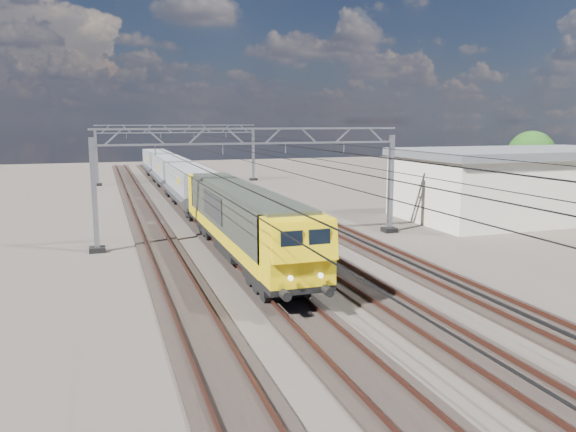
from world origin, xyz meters
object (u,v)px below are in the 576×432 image
object	(u,v)px
catenary_gantry_mid	(255,180)
industrial_shed	(520,183)
catenary_gantry_far	(178,151)
tree_far	(535,156)
hopper_wagon_third	(157,162)
hopper_wagon_lead	(191,185)
locomotive	(241,218)
hopper_wagon_mid	(170,171)

from	to	relation	value
catenary_gantry_mid	industrial_shed	bearing A→B (deg)	5.19
catenary_gantry_far	tree_far	xyz separation A→B (m)	(30.32, -26.21, 0.31)
catenary_gantry_far	hopper_wagon_third	world-z (taller)	catenary_gantry_far
catenary_gantry_mid	catenary_gantry_far	distance (m)	36.00
catenary_gantry_far	hopper_wagon_lead	xyz separation A→B (m)	(-2.00, -22.70, -1.67)
catenary_gantry_far	catenary_gantry_mid	bearing A→B (deg)	-90.00
locomotive	hopper_wagon_third	world-z (taller)	locomotive
catenary_gantry_far	hopper_wagon_third	xyz separation A→B (m)	(-2.00, 5.70, -1.67)
catenary_gantry_mid	industrial_shed	size ratio (longest dim) A/B	1.07
locomotive	hopper_wagon_third	xyz separation A→B (m)	(-0.00, 46.10, -0.09)
catenary_gantry_mid	locomotive	xyz separation A→B (m)	(-2.00, -4.40, -1.58)
industrial_shed	hopper_wagon_third	bearing A→B (deg)	121.16
hopper_wagon_lead	tree_far	xyz separation A→B (m)	(32.32, -3.51, 1.98)
tree_far	catenary_gantry_mid	bearing A→B (deg)	-162.10
catenary_gantry_far	hopper_wagon_third	size ratio (longest dim) A/B	1.53
hopper_wagon_mid	hopper_wagon_third	distance (m)	14.20
hopper_wagon_third	tree_far	bearing A→B (deg)	-44.64
catenary_gantry_far	industrial_shed	bearing A→B (deg)	-57.09
industrial_shed	tree_far	world-z (taller)	tree_far
catenary_gantry_mid	catenary_gantry_far	bearing A→B (deg)	90.00
hopper_wagon_mid	industrial_shed	size ratio (longest dim) A/B	0.70
catenary_gantry_mid	hopper_wagon_mid	world-z (taller)	catenary_gantry_mid
locomotive	hopper_wagon_third	size ratio (longest dim) A/B	1.62
catenary_gantry_far	locomotive	xyz separation A→B (m)	(-2.00, -40.40, -1.58)
industrial_shed	locomotive	bearing A→B (deg)	-165.08
catenary_gantry_mid	hopper_wagon_lead	world-z (taller)	catenary_gantry_mid
hopper_wagon_mid	industrial_shed	bearing A→B (deg)	-46.73
hopper_wagon_third	hopper_wagon_mid	bearing A→B (deg)	-90.00
catenary_gantry_far	hopper_wagon_third	bearing A→B (deg)	109.34
hopper_wagon_third	tree_far	size ratio (longest dim) A/B	1.96
catenary_gantry_far	hopper_wagon_lead	bearing A→B (deg)	-95.04
industrial_shed	hopper_wagon_mid	bearing A→B (deg)	133.27
tree_far	industrial_shed	bearing A→B (deg)	-136.88
locomotive	hopper_wagon_mid	world-z (taller)	locomotive
locomotive	hopper_wagon_mid	distance (m)	31.90
catenary_gantry_far	hopper_wagon_lead	distance (m)	22.85
hopper_wagon_lead	industrial_shed	bearing A→B (deg)	-25.21
catenary_gantry_far	industrial_shed	distance (m)	40.51
hopper_wagon_mid	tree_far	world-z (taller)	tree_far
locomotive	industrial_shed	distance (m)	24.84
catenary_gantry_far	industrial_shed	size ratio (longest dim) A/B	1.07
tree_far	hopper_wagon_third	bearing A→B (deg)	135.36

